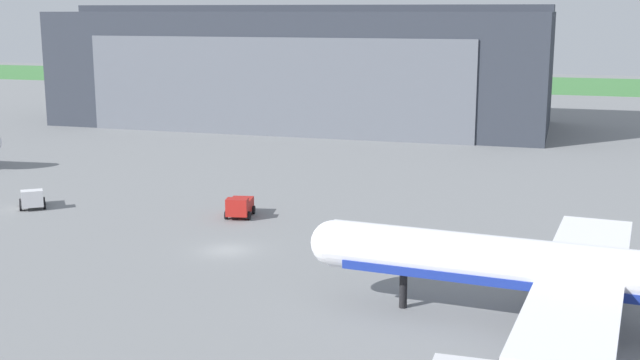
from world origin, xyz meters
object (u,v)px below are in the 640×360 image
object	(u,v)px
airliner_near_left	(572,272)
fuel_bowser	(240,206)
stair_truck	(32,198)
maintenance_hangar	(303,68)

from	to	relation	value
airliner_near_left	fuel_bowser	size ratio (longest dim) A/B	8.01
stair_truck	maintenance_hangar	bearing A→B (deg)	84.37
maintenance_hangar	fuel_bowser	world-z (taller)	maintenance_hangar
maintenance_hangar	airliner_near_left	distance (m)	102.63
airliner_near_left	fuel_bowser	world-z (taller)	airliner_near_left
maintenance_hangar	airliner_near_left	size ratio (longest dim) A/B	2.45
maintenance_hangar	stair_truck	distance (m)	72.50
maintenance_hangar	fuel_bowser	xyz separation A→B (m)	(15.60, -68.70, -9.25)
maintenance_hangar	fuel_bowser	size ratio (longest dim) A/B	19.62
airliner_near_left	stair_truck	distance (m)	58.22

